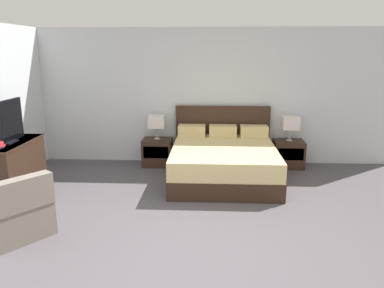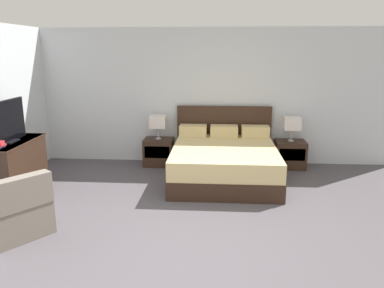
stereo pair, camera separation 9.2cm
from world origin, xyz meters
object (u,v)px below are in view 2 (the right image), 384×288
Objects in this scene: nightstand_left at (159,152)px; table_lamp_right at (292,123)px; tv at (7,122)px; nightstand_right at (290,154)px; bed at (224,161)px; armchair_by_window at (15,212)px; dresser at (14,166)px; table_lamp_left at (158,122)px.

table_lamp_right is (2.43, 0.00, 0.57)m from nightstand_left.
nightstand_left is 2.65m from tv.
table_lamp_right is (0.00, 0.00, 0.57)m from nightstand_right.
bed is 2.22× the size of tv.
armchair_by_window is (-2.45, -2.15, -0.03)m from bed.
tv is (0.00, -0.05, 0.69)m from dresser.
armchair_by_window is at bearing -138.69° from bed.
dresser is (-1.95, -1.54, 0.16)m from nightstand_left.
table_lamp_left is at bearing 38.25° from dresser.
table_lamp_right is at bearing 19.94° from tv.
bed is at bearing -149.83° from table_lamp_right.
armchair_by_window is (-1.24, -2.86, 0.03)m from nightstand_left.
bed is 1.40m from nightstand_left.
tv is (-3.16, -0.88, 0.78)m from bed.
table_lamp_left is 0.46× the size of armchair_by_window.
bed is 4.54× the size of table_lamp_right.
table_lamp_right is 0.46× the size of armchair_by_window.
table_lamp_right is at bearing 90.00° from nightstand_right.
table_lamp_left is 2.52m from dresser.
table_lamp_left is 0.37× the size of dresser.
bed reaches higher than nightstand_left.
dresser is 0.69m from tv.
table_lamp_right is 4.66m from dresser.
dresser is at bearing -165.29° from bed.
table_lamp_right is (1.21, 0.71, 0.52)m from bed.
dresser reaches higher than nightstand_right.
tv is at bearing -140.81° from table_lamp_left.
bed is at bearing 15.58° from tv.
armchair_by_window reaches higher than nightstand_right.
tv reaches higher than dresser.
bed is 3.26m from armchair_by_window.
nightstand_right is 1.22× the size of table_lamp_right.
bed is 3.27m from dresser.
tv is (-1.95, -1.59, 0.84)m from nightstand_left.
tv is 0.93× the size of armchair_by_window.
armchair_by_window is (-3.67, -2.86, 0.03)m from nightstand_right.
dresser is (-1.95, -1.54, -0.42)m from table_lamp_left.
nightstand_right is at bearing 37.95° from armchair_by_window.
dresser is (-4.38, -1.54, 0.16)m from nightstand_right.
table_lamp_left reaches higher than nightstand_right.
table_lamp_right is at bearing 19.34° from dresser.
table_lamp_left is 1.00× the size of table_lamp_right.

